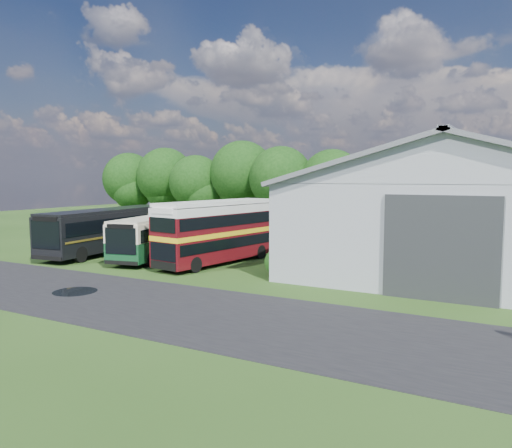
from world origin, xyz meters
The scene contains 16 objects.
ground centered at (0.00, 0.00, 0.00)m, with size 120.00×120.00×0.00m, color #203C13.
asphalt_road centered at (3.00, -3.00, 0.00)m, with size 60.00×8.00×0.02m, color black.
puddle centered at (-1.50, -3.00, 0.00)m, with size 2.20×2.20×0.01m, color black.
storage_shed centered at (15.00, 15.98, 4.17)m, with size 18.80×24.80×8.15m.
tree_far_left centered at (-23.00, 24.00, 5.56)m, with size 6.12×6.12×8.64m.
tree_left_a centered at (-18.00, 24.50, 5.87)m, with size 6.46×6.46×9.12m.
tree_left_b centered at (-13.00, 23.50, 5.25)m, with size 5.78×5.78×8.16m.
tree_mid centered at (-8.00, 24.80, 6.18)m, with size 6.80×6.80×9.60m.
tree_right_a centered at (-3.00, 23.80, 5.69)m, with size 6.26×6.26×8.83m.
tree_right_b centered at (2.00, 24.60, 5.44)m, with size 5.98×5.98×8.45m.
shrub_front centered at (5.60, 6.00, 0.00)m, with size 1.70×1.70×1.70m, color #194714.
shrub_mid centered at (5.60, 8.00, 0.00)m, with size 1.60×1.60×1.60m, color #194714.
shrub_back centered at (5.60, 10.00, 0.00)m, with size 1.80×1.80×1.80m, color #194714.
bus_green_single centered at (-4.94, 7.99, 1.61)m, with size 4.75×11.22×3.02m.
bus_maroon_double centered at (0.21, 7.60, 2.11)m, with size 3.90×10.11×4.24m.
bus_dark_single centered at (-9.86, 7.48, 1.80)m, with size 4.06×12.47×3.38m.
Camera 1 is at (18.63, -20.34, 5.85)m, focal length 35.00 mm.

